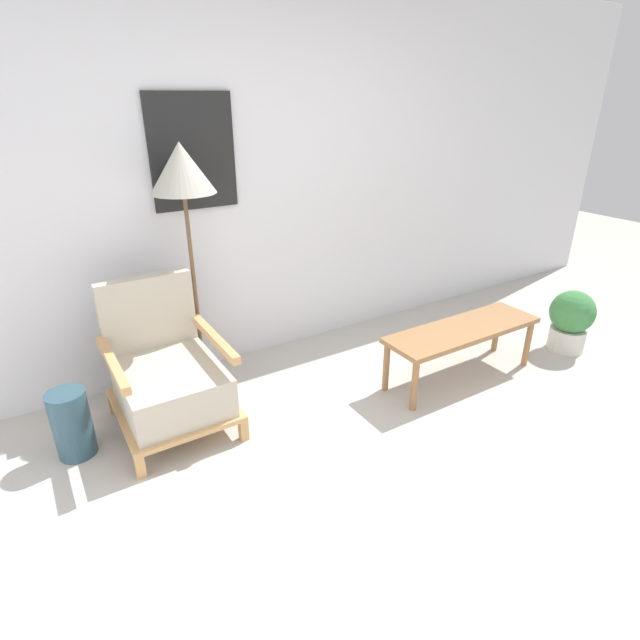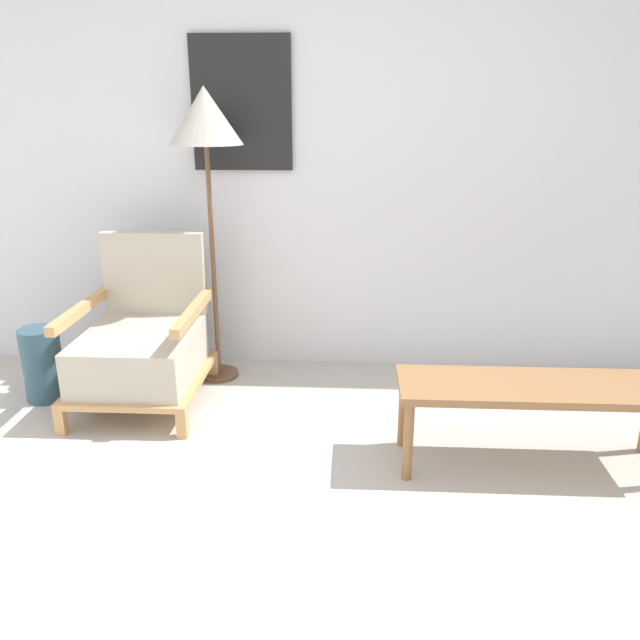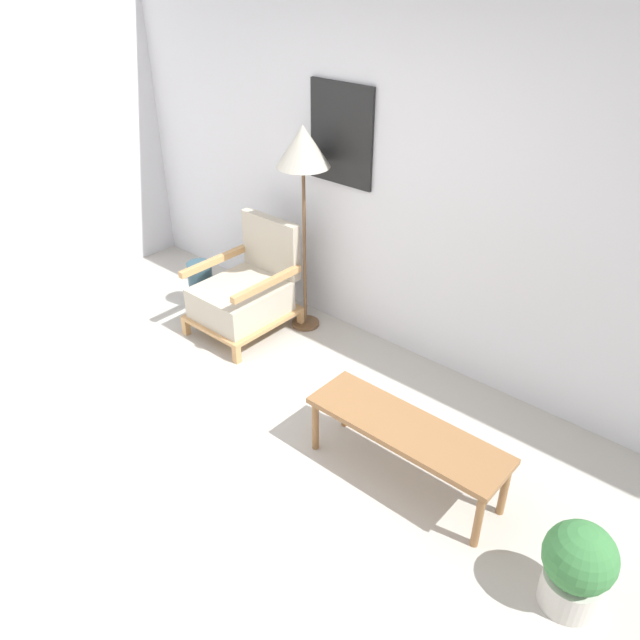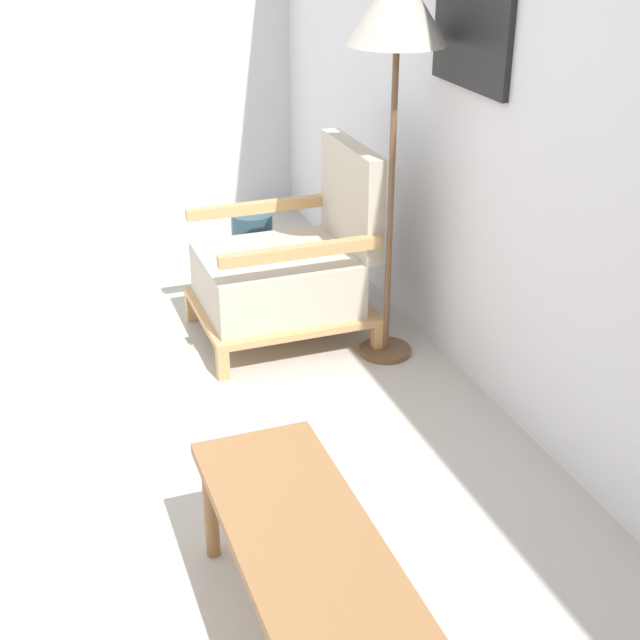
% 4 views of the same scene
% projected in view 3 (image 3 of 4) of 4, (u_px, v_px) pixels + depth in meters
% --- Properties ---
extents(ground_plane, '(14.00, 14.00, 0.00)m').
position_uv_depth(ground_plane, '(181.00, 483.00, 3.67)').
color(ground_plane, '#B7B2A8').
extents(wall_back, '(8.00, 0.09, 2.70)m').
position_uv_depth(wall_back, '(399.00, 175.00, 4.30)').
color(wall_back, silver).
rests_on(wall_back, ground_plane).
extents(armchair, '(0.65, 0.76, 0.88)m').
position_uv_depth(armchair, '(246.00, 292.00, 4.98)').
color(armchair, tan).
rests_on(armchair, ground_plane).
extents(floor_lamp, '(0.40, 0.40, 1.64)m').
position_uv_depth(floor_lamp, '(303.00, 154.00, 4.44)').
color(floor_lamp, brown).
rests_on(floor_lamp, ground_plane).
extents(coffee_table, '(1.20, 0.37, 0.40)m').
position_uv_depth(coffee_table, '(406.00, 433.00, 3.53)').
color(coffee_table, olive).
rests_on(coffee_table, ground_plane).
extents(vase, '(0.21, 0.21, 0.41)m').
position_uv_depth(vase, '(201.00, 285.00, 5.36)').
color(vase, '#2D4C5B').
rests_on(vase, ground_plane).
extents(potted_plant, '(0.34, 0.34, 0.50)m').
position_uv_depth(potted_plant, '(577.00, 566.00, 2.88)').
color(potted_plant, beige).
rests_on(potted_plant, ground_plane).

